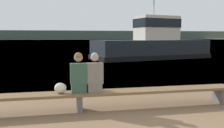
# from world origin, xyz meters

# --- Properties ---
(water_surface) EXTENTS (240.00, 240.00, 0.00)m
(water_surface) POSITION_xyz_m (0.00, 125.11, 0.00)
(water_surface) COLOR #426B8E
(water_surface) RESTS_ON ground
(far_shoreline) EXTENTS (600.00, 12.00, 6.50)m
(far_shoreline) POSITION_xyz_m (0.00, 195.73, 3.25)
(far_shoreline) COLOR #384233
(far_shoreline) RESTS_ON ground
(bench_main) EXTENTS (8.39, 0.55, 0.47)m
(bench_main) POSITION_xyz_m (-1.09, 3.03, 0.39)
(bench_main) COLOR brown
(bench_main) RESTS_ON ground
(person_left) EXTENTS (0.40, 0.37, 0.99)m
(person_left) POSITION_xyz_m (-1.10, 3.03, 0.90)
(person_left) COLOR #2D4C3D
(person_left) RESTS_ON bench_main
(person_right) EXTENTS (0.40, 0.37, 0.98)m
(person_right) POSITION_xyz_m (-0.70, 3.04, 0.89)
(person_right) COLOR #70665B
(person_right) RESTS_ON bench_main
(shopping_bag) EXTENTS (0.29, 0.20, 0.26)m
(shopping_bag) POSITION_xyz_m (-1.54, 3.03, 0.59)
(shopping_bag) COLOR beige
(shopping_bag) RESTS_ON bench_main
(tugboat_red) EXTENTS (10.60, 5.52, 6.47)m
(tugboat_red) POSITION_xyz_m (6.23, 16.95, 1.12)
(tugboat_red) COLOR black
(tugboat_red) RESTS_ON water_surface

